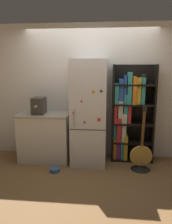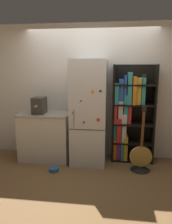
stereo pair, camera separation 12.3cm
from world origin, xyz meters
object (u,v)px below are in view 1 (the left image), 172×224
(refrigerator, at_px, (89,112))
(guitar, at_px, (141,160))
(bookshelf, at_px, (128,114))
(espresso_machine, at_px, (39,106))
(pet_bowl, at_px, (55,170))

(refrigerator, xyz_separation_m, guitar, (0.94, -0.26, -0.79))
(bookshelf, bearing_deg, espresso_machine, -173.34)
(guitar, relative_size, pet_bowl, 6.70)
(refrigerator, height_order, pet_bowl, refrigerator)
(espresso_machine, distance_m, guitar, 2.11)
(pet_bowl, bearing_deg, refrigerator, 42.00)
(espresso_machine, xyz_separation_m, guitar, (1.89, -0.26, -0.90))
(bookshelf, distance_m, espresso_machine, 1.69)
(guitar, bearing_deg, espresso_machine, 172.26)
(bookshelf, relative_size, espresso_machine, 5.17)
(espresso_machine, xyz_separation_m, pet_bowl, (0.39, -0.49, -1.04))
(refrigerator, distance_m, pet_bowl, 1.19)
(refrigerator, xyz_separation_m, espresso_machine, (-0.95, -0.01, 0.11))
(bookshelf, height_order, guitar, bookshelf)
(bookshelf, bearing_deg, pet_bowl, -151.72)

